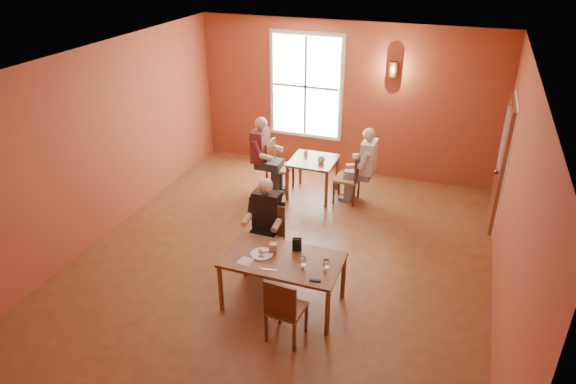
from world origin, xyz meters
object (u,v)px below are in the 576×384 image
(chair_diner_maroon, at_px, (280,166))
(chair_diner_white, at_px, (347,177))
(main_table, at_px, (283,281))
(diner_maroon, at_px, (279,156))
(diner_main, at_px, (265,232))
(chair_empty, at_px, (287,307))
(chair_diner_main, at_px, (266,241))
(diner_white, at_px, (349,167))
(second_table, at_px, (313,177))

(chair_diner_maroon, bearing_deg, chair_diner_white, 90.00)
(main_table, relative_size, diner_maroon, 1.08)
(diner_main, bearing_deg, chair_empty, 122.36)
(main_table, relative_size, chair_diner_white, 1.62)
(main_table, relative_size, chair_empty, 1.66)
(diner_main, height_order, chair_diner_white, diner_main)
(chair_diner_white, height_order, chair_diner_maroon, chair_diner_maroon)
(diner_main, height_order, chair_diner_maroon, diner_main)
(main_table, height_order, chair_diner_maroon, chair_diner_maroon)
(diner_main, distance_m, chair_diner_white, 2.60)
(main_table, bearing_deg, chair_empty, -65.66)
(diner_main, relative_size, chair_empty, 1.42)
(chair_diner_main, distance_m, diner_main, 0.17)
(diner_main, xyz_separation_m, chair_diner_maroon, (-0.73, 2.53, -0.16))
(main_table, xyz_separation_m, chair_diner_white, (0.07, 3.15, 0.11))
(chair_diner_maroon, height_order, diner_maroon, diner_maroon)
(diner_white, bearing_deg, chair_diner_main, 166.42)
(chair_diner_main, xyz_separation_m, chair_empty, (0.77, -1.24, -0.03))
(chair_diner_maroon, bearing_deg, diner_main, 16.01)
(diner_white, bearing_deg, chair_diner_maroon, 90.00)
(main_table, bearing_deg, chair_diner_white, 88.65)
(chair_diner_main, bearing_deg, chair_diner_maroon, -73.81)
(main_table, distance_m, chair_empty, 0.66)
(chair_empty, xyz_separation_m, diner_maroon, (-1.52, 3.74, 0.25))
(chair_empty, bearing_deg, chair_diner_maroon, 116.64)
(main_table, bearing_deg, diner_main, 128.88)
(main_table, bearing_deg, chair_diner_main, 127.57)
(chair_diner_main, xyz_separation_m, diner_main, (0.00, -0.03, 0.16))
(diner_main, relative_size, diner_white, 0.95)
(chair_empty, height_order, second_table, chair_empty)
(diner_white, height_order, diner_maroon, diner_maroon)
(main_table, xyz_separation_m, diner_white, (0.10, 3.15, 0.33))
(chair_empty, distance_m, diner_maroon, 4.05)
(chair_empty, relative_size, second_table, 1.11)
(chair_diner_maroon, bearing_deg, diner_white, 90.00)
(diner_main, relative_size, chair_diner_white, 1.39)
(chair_empty, xyz_separation_m, diner_white, (-0.16, 3.74, 0.23))
(second_table, xyz_separation_m, chair_diner_white, (0.65, 0.00, 0.11))
(chair_empty, height_order, chair_diner_white, chair_diner_white)
(diner_maroon, bearing_deg, diner_main, 16.63)
(diner_white, distance_m, diner_maroon, 1.36)
(chair_diner_main, relative_size, diner_maroon, 0.69)
(diner_main, height_order, chair_empty, diner_main)
(second_table, height_order, diner_maroon, diner_maroon)
(diner_main, relative_size, diner_maroon, 0.93)
(chair_diner_main, distance_m, diner_white, 2.58)
(diner_maroon, bearing_deg, chair_diner_main, 16.82)
(diner_white, height_order, chair_diner_maroon, diner_white)
(main_table, xyz_separation_m, diner_maroon, (-1.26, 3.15, 0.35))
(chair_empty, bearing_deg, diner_maroon, 117.03)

